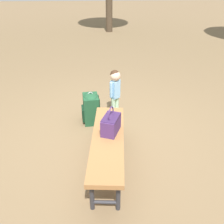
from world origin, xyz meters
TOP-DOWN VIEW (x-y plane):
  - ground_plane at (0.00, 0.00)m, footprint 40.00×40.00m
  - park_bench at (-0.70, -0.05)m, footprint 1.63×0.53m
  - handbag at (-0.56, -0.10)m, footprint 0.36×0.28m
  - child_standing at (0.62, -0.23)m, footprint 0.18×0.19m
  - backpack_large at (0.44, 0.19)m, footprint 0.36×0.32m

SIDE VIEW (x-z plane):
  - ground_plane at x=0.00m, z-range 0.00..0.00m
  - backpack_large at x=0.44m, z-range 0.00..0.56m
  - park_bench at x=-0.70m, z-range 0.17..0.62m
  - child_standing at x=0.62m, z-range 0.14..1.00m
  - handbag at x=-0.56m, z-range 0.39..0.76m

